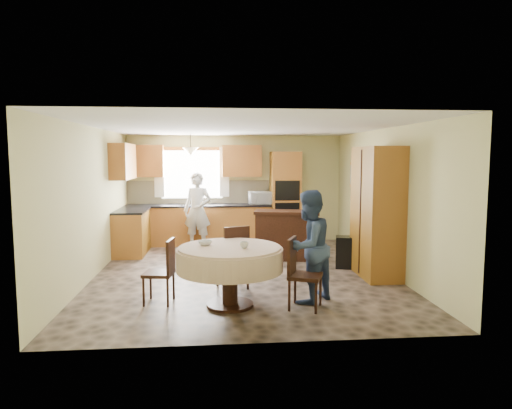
{
  "coord_description": "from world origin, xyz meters",
  "views": [
    {
      "loc": [
        -0.48,
        -7.72,
        2.01
      ],
      "look_at": [
        0.25,
        0.3,
        1.16
      ],
      "focal_mm": 32.0,
      "sensor_mm": 36.0,
      "label": 1
    }
  ],
  "objects_px": {
    "cupboard": "(377,212)",
    "chair_back": "(234,254)",
    "sideboard": "(287,236)",
    "dining_table": "(230,260)",
    "chair_left": "(164,268)",
    "person_dining": "(308,246)",
    "oven_tower": "(285,198)",
    "chair_right": "(300,270)",
    "person_sink": "(197,211)"
  },
  "relations": [
    {
      "from": "cupboard",
      "to": "chair_back",
      "type": "height_order",
      "value": "cupboard"
    },
    {
      "from": "sideboard",
      "to": "dining_table",
      "type": "height_order",
      "value": "sideboard"
    },
    {
      "from": "sideboard",
      "to": "chair_left",
      "type": "xyz_separation_m",
      "value": [
        -2.11,
        -2.54,
        0.04
      ]
    },
    {
      "from": "person_dining",
      "to": "dining_table",
      "type": "bearing_deg",
      "value": -36.45
    },
    {
      "from": "dining_table",
      "to": "chair_back",
      "type": "bearing_deg",
      "value": 83.36
    },
    {
      "from": "oven_tower",
      "to": "dining_table",
      "type": "distance_m",
      "value": 4.67
    },
    {
      "from": "sideboard",
      "to": "cupboard",
      "type": "distance_m",
      "value": 2.02
    },
    {
      "from": "cupboard",
      "to": "person_dining",
      "type": "bearing_deg",
      "value": -138.66
    },
    {
      "from": "dining_table",
      "to": "chair_right",
      "type": "height_order",
      "value": "chair_right"
    },
    {
      "from": "chair_left",
      "to": "chair_back",
      "type": "xyz_separation_m",
      "value": [
        0.99,
        0.58,
        0.05
      ]
    },
    {
      "from": "cupboard",
      "to": "dining_table",
      "type": "relative_size",
      "value": 1.52
    },
    {
      "from": "cupboard",
      "to": "dining_table",
      "type": "distance_m",
      "value": 2.88
    },
    {
      "from": "chair_right",
      "to": "dining_table",
      "type": "bearing_deg",
      "value": 102.95
    },
    {
      "from": "cupboard",
      "to": "person_dining",
      "type": "distance_m",
      "value": 1.92
    },
    {
      "from": "sideboard",
      "to": "oven_tower",
      "type": "bearing_deg",
      "value": 94.71
    },
    {
      "from": "oven_tower",
      "to": "chair_right",
      "type": "bearing_deg",
      "value": -96.46
    },
    {
      "from": "chair_back",
      "to": "sideboard",
      "type": "bearing_deg",
      "value": -138.76
    },
    {
      "from": "cupboard",
      "to": "dining_table",
      "type": "height_order",
      "value": "cupboard"
    },
    {
      "from": "oven_tower",
      "to": "dining_table",
      "type": "relative_size",
      "value": 1.49
    },
    {
      "from": "person_sink",
      "to": "oven_tower",
      "type": "bearing_deg",
      "value": 29.7
    },
    {
      "from": "dining_table",
      "to": "person_sink",
      "type": "distance_m",
      "value": 4.0
    },
    {
      "from": "chair_left",
      "to": "cupboard",
      "type": "bearing_deg",
      "value": 117.26
    },
    {
      "from": "sideboard",
      "to": "chair_left",
      "type": "bearing_deg",
      "value": -117.3
    },
    {
      "from": "cupboard",
      "to": "person_dining",
      "type": "xyz_separation_m",
      "value": [
        -1.42,
        -1.25,
        -0.31
      ]
    },
    {
      "from": "sideboard",
      "to": "person_dining",
      "type": "distance_m",
      "value": 2.68
    },
    {
      "from": "dining_table",
      "to": "person_dining",
      "type": "xyz_separation_m",
      "value": [
        1.09,
        0.1,
        0.14
      ]
    },
    {
      "from": "dining_table",
      "to": "person_dining",
      "type": "relative_size",
      "value": 0.92
    },
    {
      "from": "sideboard",
      "to": "person_sink",
      "type": "bearing_deg",
      "value": 158.54
    },
    {
      "from": "dining_table",
      "to": "person_sink",
      "type": "bearing_deg",
      "value": 98.18
    },
    {
      "from": "person_dining",
      "to": "sideboard",
      "type": "bearing_deg",
      "value": -134.45
    },
    {
      "from": "oven_tower",
      "to": "cupboard",
      "type": "xyz_separation_m",
      "value": [
        1.07,
        -3.07,
        0.03
      ]
    },
    {
      "from": "oven_tower",
      "to": "chair_right",
      "type": "relative_size",
      "value": 2.25
    },
    {
      "from": "sideboard",
      "to": "chair_right",
      "type": "relative_size",
      "value": 1.33
    },
    {
      "from": "person_sink",
      "to": "chair_back",
      "type": "bearing_deg",
      "value": -61.78
    },
    {
      "from": "oven_tower",
      "to": "chair_back",
      "type": "xyz_separation_m",
      "value": [
        -1.35,
        -3.63,
        -0.52
      ]
    },
    {
      "from": "sideboard",
      "to": "person_dining",
      "type": "xyz_separation_m",
      "value": [
        -0.13,
        -2.65,
        0.33
      ]
    },
    {
      "from": "chair_back",
      "to": "person_dining",
      "type": "bearing_deg",
      "value": 126.08
    },
    {
      "from": "cupboard",
      "to": "chair_right",
      "type": "xyz_separation_m",
      "value": [
        -1.59,
        -1.5,
        -0.57
      ]
    },
    {
      "from": "oven_tower",
      "to": "person_sink",
      "type": "height_order",
      "value": "oven_tower"
    },
    {
      "from": "chair_back",
      "to": "chair_right",
      "type": "distance_m",
      "value": 1.26
    },
    {
      "from": "chair_right",
      "to": "person_dining",
      "type": "xyz_separation_m",
      "value": [
        0.17,
        0.26,
        0.26
      ]
    },
    {
      "from": "chair_back",
      "to": "person_dining",
      "type": "relative_size",
      "value": 0.63
    },
    {
      "from": "oven_tower",
      "to": "sideboard",
      "type": "height_order",
      "value": "oven_tower"
    },
    {
      "from": "oven_tower",
      "to": "person_sink",
      "type": "relative_size",
      "value": 1.27
    },
    {
      "from": "cupboard",
      "to": "person_sink",
      "type": "distance_m",
      "value": 4.04
    },
    {
      "from": "chair_back",
      "to": "chair_left",
      "type": "bearing_deg",
      "value": 11.46
    },
    {
      "from": "cupboard",
      "to": "person_sink",
      "type": "bearing_deg",
      "value": 139.79
    },
    {
      "from": "dining_table",
      "to": "chair_left",
      "type": "distance_m",
      "value": 0.93
    },
    {
      "from": "dining_table",
      "to": "chair_left",
      "type": "bearing_deg",
      "value": 166.68
    },
    {
      "from": "person_sink",
      "to": "person_dining",
      "type": "xyz_separation_m",
      "value": [
        1.66,
        -3.85,
        -0.06
      ]
    }
  ]
}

